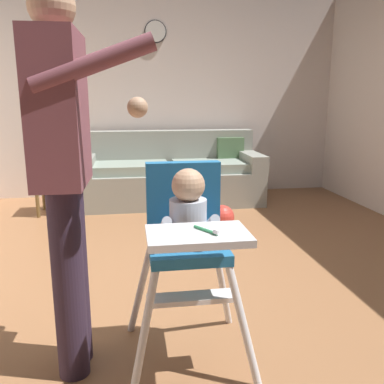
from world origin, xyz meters
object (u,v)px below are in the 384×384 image
at_px(adult_standing, 64,166).
at_px(sippy_cup, 53,162).
at_px(high_chair, 187,228).
at_px(couch, 171,175).
at_px(wall_clock, 155,31).
at_px(toy_ball, 222,217).
at_px(side_table, 55,179).

bearing_deg(adult_standing, sippy_cup, 102.55).
height_order(high_chair, sippy_cup, high_chair).
xyz_separation_m(couch, wall_clock, (-0.12, 0.48, 1.74)).
xyz_separation_m(high_chair, toy_ball, (0.63, 1.97, -0.55)).
bearing_deg(toy_ball, high_chair, -107.78).
bearing_deg(high_chair, couch, 175.67).
bearing_deg(wall_clock, toy_ball, -73.13).
bearing_deg(toy_ball, sippy_cup, 152.98).
relative_size(couch, high_chair, 2.29).
xyz_separation_m(high_chair, adult_standing, (-0.53, 0.01, 0.30)).
bearing_deg(adult_standing, side_table, 102.44).
distance_m(couch, wall_clock, 1.81).
bearing_deg(high_chair, wall_clock, 178.21).
relative_size(toy_ball, side_table, 0.46).
bearing_deg(adult_standing, couch, 77.60).
relative_size(high_chair, side_table, 1.85).
relative_size(high_chair, sippy_cup, 9.60).
relative_size(toy_ball, sippy_cup, 2.40).
xyz_separation_m(toy_ball, side_table, (-1.70, 0.87, 0.26)).
xyz_separation_m(high_chair, wall_clock, (0.13, 3.62, 1.40)).
height_order(adult_standing, sippy_cup, adult_standing).
height_order(couch, side_table, couch).
distance_m(adult_standing, side_table, 2.93).
bearing_deg(side_table, high_chair, -69.37).
bearing_deg(couch, adult_standing, -14.10).
xyz_separation_m(adult_standing, sippy_cup, (-0.54, 2.82, -0.40)).
xyz_separation_m(couch, high_chair, (-0.25, -3.14, 0.34)).
distance_m(high_chair, sippy_cup, 3.03).
bearing_deg(wall_clock, adult_standing, -100.42).
bearing_deg(sippy_cup, adult_standing, -79.15).
relative_size(toy_ball, wall_clock, 0.87).
relative_size(high_chair, toy_ball, 4.00).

